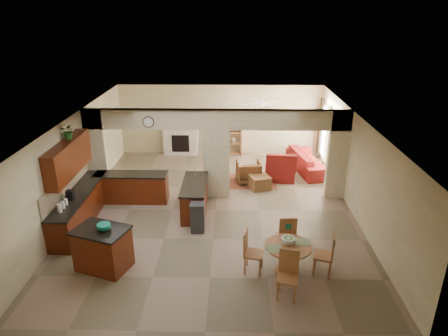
{
  "coord_description": "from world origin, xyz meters",
  "views": [
    {
      "loc": [
        0.46,
        -10.51,
        5.6
      ],
      "look_at": [
        0.24,
        0.3,
        1.23
      ],
      "focal_mm": 32.0,
      "sensor_mm": 36.0,
      "label": 1
    }
  ],
  "objects_px": {
    "dining_table": "(288,254)",
    "armchair": "(249,172)",
    "kitchen_island": "(103,248)",
    "sofa": "(309,161)"
  },
  "relations": [
    {
      "from": "kitchen_island",
      "to": "armchair",
      "type": "distance_m",
      "value": 6.08
    },
    {
      "from": "sofa",
      "to": "armchair",
      "type": "height_order",
      "value": "armchair"
    },
    {
      "from": "kitchen_island",
      "to": "dining_table",
      "type": "relative_size",
      "value": 1.33
    },
    {
      "from": "sofa",
      "to": "dining_table",
      "type": "bearing_deg",
      "value": 154.3
    },
    {
      "from": "kitchen_island",
      "to": "sofa",
      "type": "bearing_deg",
      "value": 65.66
    },
    {
      "from": "dining_table",
      "to": "sofa",
      "type": "xyz_separation_m",
      "value": [
        1.56,
        6.15,
        -0.12
      ]
    },
    {
      "from": "sofa",
      "to": "armchair",
      "type": "distance_m",
      "value": 2.5
    },
    {
      "from": "kitchen_island",
      "to": "dining_table",
      "type": "bearing_deg",
      "value": 17.87
    },
    {
      "from": "kitchen_island",
      "to": "sofa",
      "type": "height_order",
      "value": "kitchen_island"
    },
    {
      "from": "dining_table",
      "to": "armchair",
      "type": "distance_m",
      "value": 5.11
    }
  ]
}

